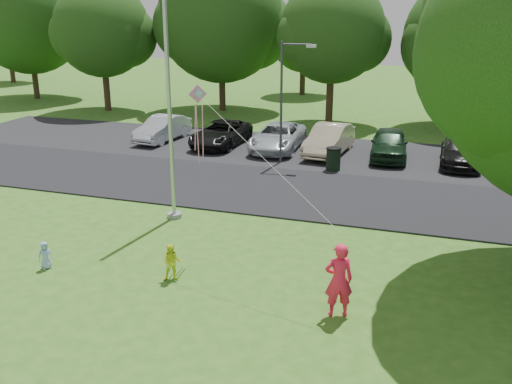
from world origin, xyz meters
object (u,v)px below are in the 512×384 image
(street_lamp, at_px, (286,92))
(woman, at_px, (339,280))
(kite, at_px, (201,114))
(child_yellow, at_px, (172,263))
(flagpole, at_px, (169,99))
(trash_can, at_px, (333,159))
(child_blue, at_px, (45,255))

(street_lamp, bearing_deg, woman, -73.00)
(street_lamp, relative_size, kite, 1.20)
(woman, height_order, child_yellow, woman)
(street_lamp, bearing_deg, flagpole, -106.39)
(trash_can, relative_size, child_yellow, 1.04)
(woman, distance_m, child_blue, 8.31)
(street_lamp, bearing_deg, child_blue, -108.81)
(trash_can, xyz_separation_m, woman, (2.45, -12.26, 0.39))
(trash_can, xyz_separation_m, child_yellow, (-2.13, -11.82, -0.02))
(street_lamp, relative_size, child_blue, 6.92)
(flagpole, height_order, child_yellow, flagpole)
(flagpole, relative_size, street_lamp, 1.79)
(trash_can, relative_size, kite, 0.23)
(flagpole, xyz_separation_m, child_yellow, (2.05, -4.34, -3.65))
(child_yellow, xyz_separation_m, kite, (0.28, 1.62, 3.77))
(child_blue, bearing_deg, woman, -53.95)
(street_lamp, height_order, child_yellow, street_lamp)
(flagpole, relative_size, child_blue, 12.39)
(flagpole, bearing_deg, woman, -35.76)
(street_lamp, bearing_deg, trash_can, -16.22)
(trash_can, bearing_deg, child_yellow, -100.20)
(child_yellow, height_order, child_blue, child_yellow)
(child_yellow, height_order, kite, kite)
(street_lamp, distance_m, woman, 13.88)
(trash_can, distance_m, woman, 12.51)
(flagpole, bearing_deg, kite, -49.32)
(woman, xyz_separation_m, kite, (-4.29, 2.06, 3.35))
(flagpole, bearing_deg, child_yellow, -64.65)
(street_lamp, bearing_deg, kite, -90.85)
(trash_can, bearing_deg, child_blue, -115.42)
(flagpole, distance_m, woman, 8.79)
(trash_can, xyz_separation_m, child_blue, (-5.84, -12.29, -0.14))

